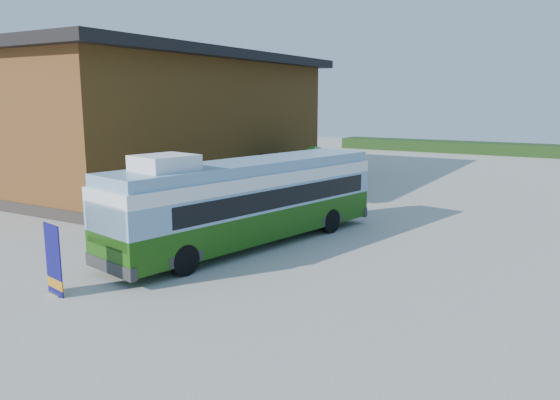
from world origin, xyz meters
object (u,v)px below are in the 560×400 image
Objects in this scene: person_a at (206,203)px; slurry_tanker at (314,165)px; person_b at (261,171)px; bus at (249,199)px; banner at (54,266)px; picnic_table at (218,218)px.

slurry_tanker is at bearing 79.50° from person_a.
person_a is 9.36m from person_b.
person_a is (-3.10, 1.63, -0.71)m from bus.
bus is 6.28× the size of person_a.
banner is 0.97× the size of person_b.
banner is at bearing -74.86° from picnic_table.
bus is 2.09× the size of slurry_tanker.
banner is 0.35× the size of slurry_tanker.
person_a is at bearing 159.86° from picnic_table.
person_a is at bearing 50.62° from person_b.
person_b reaches higher than picnic_table.
bus reaches higher than slurry_tanker.
person_b is 0.36× the size of slurry_tanker.
picnic_table is 0.26× the size of slurry_tanker.
slurry_tanker is at bearing 108.96° from banner.
banner is at bearing -107.12° from slurry_tanker.
picnic_table is 0.73× the size of person_b.
banner is 1.05× the size of person_a.
picnic_table is 11.74m from slurry_tanker.
bus is 2.51m from picnic_table.
banner is (-1.57, -6.59, -0.84)m from bus.
slurry_tanker reaches higher than banner.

